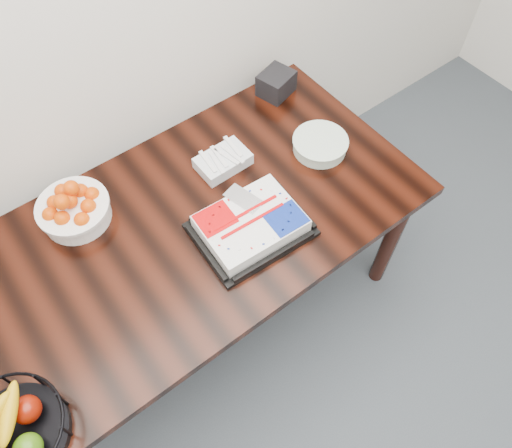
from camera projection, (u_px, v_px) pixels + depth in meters
table at (184, 242)px, 1.87m from camera, size 1.80×0.90×0.75m
cake_tray at (251, 225)px, 1.76m from camera, size 0.41×0.33×0.08m
tangerine_bowl at (73, 206)px, 1.76m from camera, size 0.26×0.26×0.16m
fruit_basket at (11, 431)px, 1.35m from camera, size 0.31×0.31×0.16m
plate_stack at (320, 145)px, 1.98m from camera, size 0.22×0.22×0.05m
fork_bag at (223, 161)px, 1.93m from camera, size 0.20×0.13×0.06m
napkin_box at (276, 83)px, 2.14m from camera, size 0.17×0.15×0.10m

